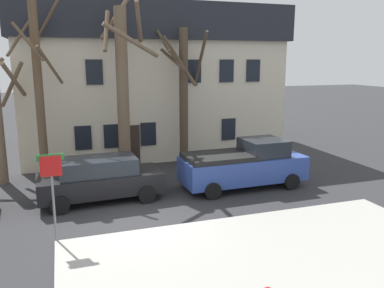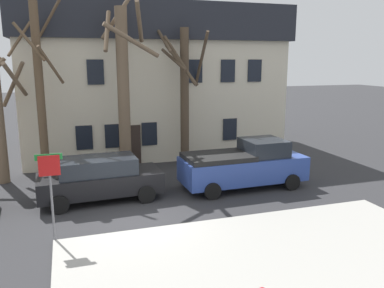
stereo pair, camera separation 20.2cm
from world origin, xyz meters
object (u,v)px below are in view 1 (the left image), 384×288
tree_bare_mid (39,87)px  tree_bare_far (123,86)px  pickup_truck_blue (244,165)px  street_sign_pole (52,182)px  tree_bare_end (183,91)px  building_main (147,79)px  car_black_wagon (100,178)px

tree_bare_mid → tree_bare_far: tree_bare_mid is taller
pickup_truck_blue → street_sign_pole: street_sign_pole is taller
tree_bare_end → street_sign_pole: size_ratio=2.55×
building_main → car_black_wagon: (-3.88, -8.93, -3.34)m
tree_bare_far → street_sign_pole: size_ratio=2.99×
tree_bare_mid → pickup_truck_blue: size_ratio=1.60×
building_main → car_black_wagon: 10.29m
building_main → street_sign_pole: 13.69m
car_black_wagon → tree_bare_far: bearing=64.6°
tree_bare_mid → street_sign_pole: (0.44, -6.85, -2.29)m
tree_bare_end → pickup_truck_blue: 5.25m
tree_bare_far → tree_bare_end: (3.12, 0.81, -0.38)m
tree_bare_far → street_sign_pole: tree_bare_far is taller
building_main → tree_bare_mid: (-5.97, -5.46, -0.01)m
tree_bare_far → pickup_truck_blue: size_ratio=1.54×
building_main → car_black_wagon: bearing=-113.5°
building_main → tree_bare_end: building_main is taller
pickup_truck_blue → car_black_wagon: bearing=178.0°
tree_bare_mid → car_black_wagon: bearing=-59.0°
tree_bare_mid → tree_bare_end: tree_bare_mid is taller
building_main → street_sign_pole: (-5.52, -12.31, -2.30)m
tree_bare_far → street_sign_pole: bearing=-115.7°
tree_bare_far → tree_bare_end: 3.25m
building_main → car_black_wagon: size_ratio=3.12×
tree_bare_end → car_black_wagon: tree_bare_end is taller
tree_bare_end → car_black_wagon: bearing=-139.4°
pickup_truck_blue → street_sign_pole: size_ratio=1.95×
tree_bare_mid → tree_bare_end: 6.74m
tree_bare_far → pickup_truck_blue: tree_bare_far is taller
tree_bare_far → street_sign_pole: 7.61m
car_black_wagon → street_sign_pole: street_sign_pole is taller
building_main → tree_bare_far: building_main is taller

